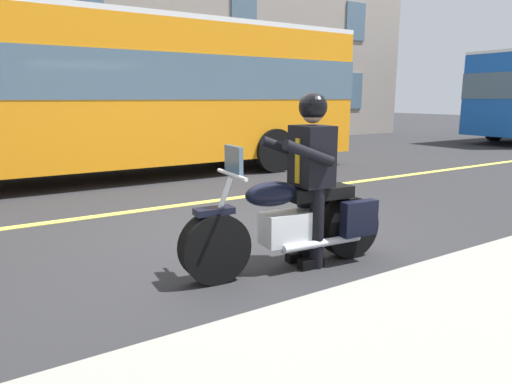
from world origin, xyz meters
name	(u,v)px	position (x,y,z in m)	size (l,w,h in m)	color
ground_plane	(242,238)	(0.00, 0.00, 0.00)	(80.00, 80.00, 0.00)	#28282B
lane_center_stripe	(178,206)	(0.00, -2.00, 0.01)	(60.00, 0.16, 0.01)	#E5DB4C
motorcycle_main	(293,224)	(0.08, 1.13, 0.45)	(2.22, 0.71, 1.26)	black
rider_main	(310,165)	(-0.11, 1.14, 1.04)	(0.65, 0.59, 1.74)	black
bus_far	(115,89)	(-0.01, -5.19, 1.87)	(11.05, 2.70, 3.30)	orange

